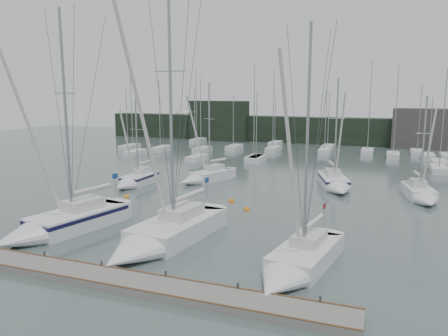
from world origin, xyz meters
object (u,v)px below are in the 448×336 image
object	(u,v)px
sailboat_near_center	(157,239)
sailboat_mid_a	(134,181)
buoy_a	(179,202)
buoy_b	(247,210)
buoy_d	(231,202)
sailboat_near_right	(294,266)
sailboat_near_left	(55,226)
sailboat_mid_d	(336,184)
sailboat_mid_e	(422,196)
buoy_c	(127,198)
sailboat_mid_b	(203,177)

from	to	relation	value
sailboat_near_center	sailboat_mid_a	bearing A→B (deg)	133.20
buoy_a	buoy_b	distance (m)	6.57
buoy_d	sailboat_near_right	bearing A→B (deg)	-58.18
sailboat_near_left	buoy_d	bearing A→B (deg)	69.68
sailboat_near_center	buoy_a	distance (m)	11.80
sailboat_near_center	buoy_d	distance (m)	12.91
sailboat_mid_a	buoy_d	bearing A→B (deg)	-13.07
sailboat_mid_d	buoy_d	distance (m)	11.90
sailboat_mid_e	buoy_d	world-z (taller)	sailboat_mid_e
buoy_a	buoy_c	size ratio (longest dim) A/B	1.06
buoy_b	buoy_d	size ratio (longest dim) A/B	0.97
sailboat_mid_b	buoy_d	distance (m)	9.38
sailboat_near_right	sailboat_mid_b	bearing A→B (deg)	134.01
sailboat_mid_b	sailboat_near_center	bearing A→B (deg)	-53.52
sailboat_mid_e	buoy_b	world-z (taller)	sailboat_mid_e
sailboat_mid_a	sailboat_mid_b	size ratio (longest dim) A/B	0.86
sailboat_mid_a	sailboat_mid_b	world-z (taller)	sailboat_mid_b
buoy_a	sailboat_mid_e	bearing A→B (deg)	21.37
sailboat_near_left	buoy_a	size ratio (longest dim) A/B	28.34
sailboat_mid_a	buoy_b	size ratio (longest dim) A/B	17.33
sailboat_mid_e	buoy_c	size ratio (longest dim) A/B	18.56
sailboat_near_right	sailboat_mid_e	xyz separation A→B (m)	(7.63, 20.23, -0.01)
sailboat_mid_a	buoy_d	world-z (taller)	sailboat_mid_a
sailboat_near_center	buoy_b	distance (m)	11.07
sailboat_mid_d	buoy_d	world-z (taller)	sailboat_mid_d
sailboat_near_center	sailboat_mid_e	world-z (taller)	sailboat_near_center
sailboat_mid_b	buoy_c	bearing A→B (deg)	-91.59
sailboat_mid_b	sailboat_mid_e	world-z (taller)	sailboat_mid_b
sailboat_mid_b	buoy_a	world-z (taller)	sailboat_mid_b
buoy_d	sailboat_near_center	bearing A→B (deg)	-92.16
sailboat_mid_a	buoy_a	bearing A→B (deg)	-30.95
buoy_b	buoy_c	world-z (taller)	buoy_b
sailboat_near_right	sailboat_mid_d	world-z (taller)	sailboat_near_right
sailboat_mid_a	buoy_c	distance (m)	5.16
sailboat_mid_b	sailboat_mid_e	bearing A→B (deg)	18.93
buoy_c	sailboat_near_center	bearing A→B (deg)	-49.24
sailboat_mid_a	sailboat_near_left	bearing A→B (deg)	-77.97
sailboat_near_left	sailboat_near_center	xyz separation A→B (m)	(7.96, 0.21, -0.03)
sailboat_mid_b	sailboat_mid_e	distance (m)	22.23
sailboat_near_left	sailboat_mid_b	size ratio (longest dim) A/B	1.43
buoy_a	sailboat_mid_b	bearing A→B (deg)	99.71
sailboat_mid_a	buoy_c	world-z (taller)	sailboat_mid_a
sailboat_near_center	sailboat_mid_a	world-z (taller)	sailboat_near_center
sailboat_mid_a	sailboat_mid_d	size ratio (longest dim) A/B	0.82
sailboat_near_center	buoy_d	size ratio (longest dim) A/B	32.09
sailboat_mid_b	buoy_d	bearing A→B (deg)	-29.28
buoy_c	buoy_b	bearing A→B (deg)	-0.63
sailboat_near_right	sailboat_mid_a	distance (m)	26.44
sailboat_near_right	buoy_d	xyz separation A→B (m)	(-8.64, 13.92, -0.52)
buoy_a	buoy_d	world-z (taller)	buoy_d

